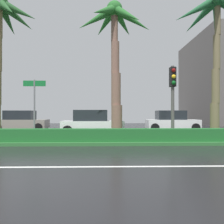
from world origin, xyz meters
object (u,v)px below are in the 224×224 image
Objects in this scene: palm_tree_centre_right at (216,22)px; street_name_sign at (34,101)px; car_in_traffic_leading at (21,121)px; palm_tree_centre at (115,34)px; traffic_signal_median_right at (173,89)px; car_in_traffic_third at (172,121)px; car_in_traffic_second at (92,123)px.

palm_tree_centre_right is 2.72× the size of street_name_sign.
car_in_traffic_leading is at bearing 152.24° from palm_tree_centre_right.
car_in_traffic_leading is at bearing 139.03° from palm_tree_centre.
traffic_signal_median_right is 8.50m from car_in_traffic_third.
car_in_traffic_leading is 1.00× the size of car_in_traffic_second.
street_name_sign is at bearing 177.98° from traffic_signal_median_right.
palm_tree_centre_right is 1.90× the size of car_in_traffic_second.
car_in_traffic_second is (-4.25, 4.99, -1.86)m from traffic_signal_median_right.
traffic_signal_median_right is at bearing -49.58° from car_in_traffic_second.
car_in_traffic_leading is at bearing 150.65° from car_in_traffic_second.
palm_tree_centre_right is 1.90× the size of car_in_traffic_third.
traffic_signal_median_right is at bearing -105.61° from car_in_traffic_third.
palm_tree_centre is 2.57× the size of street_name_sign.
palm_tree_centre_right reaches higher than palm_tree_centre.
street_name_sign is (-6.82, 0.24, -0.60)m from traffic_signal_median_right.
palm_tree_centre_right reaches higher than car_in_traffic_second.
palm_tree_centre is 1.80× the size of car_in_traffic_third.
palm_tree_centre_right is 2.22× the size of traffic_signal_median_right.
car_in_traffic_third is (2.23, 7.99, -1.86)m from traffic_signal_median_right.
palm_tree_centre is at bearing -128.95° from car_in_traffic_third.
palm_tree_centre is at bearing -65.26° from car_in_traffic_second.
car_in_traffic_second is at bearing 114.74° from palm_tree_centre.
car_in_traffic_leading and car_in_traffic_third have the same top height.
palm_tree_centre is at bearing 176.63° from palm_tree_centre_right.
traffic_signal_median_right is 0.86× the size of car_in_traffic_second.
traffic_signal_median_right is at bearing -153.14° from palm_tree_centre_right.
car_in_traffic_second is at bearing 61.52° from street_name_sign.
traffic_signal_median_right reaches higher than car_in_traffic_second.
traffic_signal_median_right reaches higher than street_name_sign.
car_in_traffic_second is (-7.13, 3.53, -5.77)m from palm_tree_centre_right.
traffic_signal_median_right is at bearing -2.02° from street_name_sign.
palm_tree_centre is at bearing 147.14° from traffic_signal_median_right.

